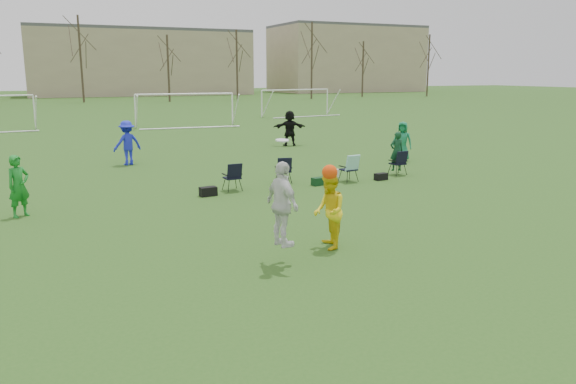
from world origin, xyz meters
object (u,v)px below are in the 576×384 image
fielder_green_far (402,141)px  goal_right (296,95)px  center_contest (309,207)px  fielder_green_near (19,186)px  goal_mid (185,100)px  fielder_black (290,128)px  fielder_blue (127,143)px

fielder_green_far → goal_right: bearing=117.6°
center_contest → fielder_green_near: bearing=132.5°
fielder_green_near → goal_mid: 27.24m
fielder_green_far → fielder_black: bearing=151.0°
fielder_green_near → goal_right: bearing=19.8°
fielder_green_far → goal_mid: goal_mid is taller
fielder_green_near → fielder_green_far: fielder_green_far is taller
fielder_green_near → goal_right: (23.03, 30.89, 1.05)m
fielder_black → center_contest: (-7.53, -17.52, 0.12)m
fielder_blue → center_contest: bearing=80.3°
goal_mid → center_contest: bearing=-95.4°
goal_right → goal_mid: bearing=-161.4°
fielder_black → goal_mid: (-2.35, 13.76, 0.95)m
fielder_green_far → fielder_blue: bearing=-156.7°
fielder_green_far → fielder_black: (-2.36, 7.16, 0.07)m
fielder_green_far → goal_mid: bearing=145.5°
fielder_green_far → goal_right: 27.91m
fielder_black → goal_mid: size_ratio=0.26×
center_contest → goal_right: size_ratio=0.36×
fielder_blue → fielder_black: 9.70m
fielder_green_near → goal_mid: bearing=32.6°
center_contest → goal_right: (17.17, 37.28, 0.84)m
goal_right → center_contest: bearing=-122.7°
goal_mid → goal_right: same height
fielder_black → goal_mid: 13.99m
fielder_green_near → goal_right: goal_right is taller
fielder_black → goal_mid: bearing=-63.6°
center_contest → goal_mid: size_ratio=0.36×
center_contest → goal_right: 41.05m
fielder_green_near → goal_mid: goal_mid is taller
center_contest → fielder_blue: bearing=96.6°
fielder_green_near → fielder_blue: size_ratio=0.91×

